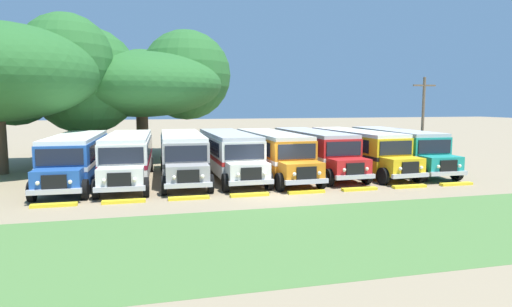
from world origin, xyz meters
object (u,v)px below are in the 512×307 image
object	(u,v)px
parked_bus_slot_2	(182,153)
parked_bus_slot_5	(314,149)
parked_bus_slot_3	(229,152)
broad_shade_tree	(138,81)
parked_bus_slot_7	(397,147)
parked_bus_slot_0	(76,156)
parked_bus_slot_4	(273,152)
utility_pole	(423,119)
parked_bus_slot_6	(358,149)
parked_bus_slot_1	(128,155)

from	to	relation	value
parked_bus_slot_2	parked_bus_slot_5	xyz separation A→B (m)	(8.90, 0.24, 0.00)
parked_bus_slot_3	broad_shade_tree	distance (m)	13.55
parked_bus_slot_7	broad_shade_tree	bearing A→B (deg)	-120.24
parked_bus_slot_0	broad_shade_tree	distance (m)	12.78
parked_bus_slot_4	utility_pole	world-z (taller)	utility_pole
broad_shade_tree	utility_pole	world-z (taller)	broad_shade_tree
parked_bus_slot_3	parked_bus_slot_7	xyz separation A→B (m)	(12.14, 0.02, 0.00)
parked_bus_slot_7	parked_bus_slot_2	bearing A→B (deg)	-88.15
parked_bus_slot_7	broad_shade_tree	xyz separation A→B (m)	(-17.90, 11.19, 4.98)
parked_bus_slot_4	parked_bus_slot_6	size ratio (longest dim) A/B	1.00
parked_bus_slot_0	parked_bus_slot_2	world-z (taller)	same
broad_shade_tree	utility_pole	size ratio (longest dim) A/B	2.48
parked_bus_slot_7	parked_bus_slot_6	bearing A→B (deg)	-86.16
parked_bus_slot_6	broad_shade_tree	bearing A→B (deg)	-130.83
parked_bus_slot_1	broad_shade_tree	world-z (taller)	broad_shade_tree
parked_bus_slot_1	parked_bus_slot_5	size ratio (longest dim) A/B	1.00
parked_bus_slot_0	parked_bus_slot_7	xyz separation A→B (m)	(21.31, 0.07, 0.00)
broad_shade_tree	utility_pole	distance (m)	23.09
utility_pole	parked_bus_slot_1	bearing A→B (deg)	-178.49
parked_bus_slot_3	broad_shade_tree	world-z (taller)	broad_shade_tree
parked_bus_slot_3	utility_pole	bearing A→B (deg)	90.40
parked_bus_slot_0	parked_bus_slot_5	bearing A→B (deg)	92.22
parked_bus_slot_3	utility_pole	world-z (taller)	utility_pole
parked_bus_slot_7	parked_bus_slot_5	bearing A→B (deg)	-90.26
parked_bus_slot_0	parked_bus_slot_6	distance (m)	18.20
parked_bus_slot_4	parked_bus_slot_5	bearing A→B (deg)	100.82
parked_bus_slot_0	parked_bus_slot_3	xyz separation A→B (m)	(9.17, 0.05, 0.00)
parked_bus_slot_0	parked_bus_slot_4	distance (m)	11.97
parked_bus_slot_4	parked_bus_slot_0	bearing A→B (deg)	-93.97
parked_bus_slot_7	utility_pole	xyz separation A→B (m)	(2.28, 0.38, 1.95)
parked_bus_slot_3	parked_bus_slot_4	world-z (taller)	same
parked_bus_slot_1	parked_bus_slot_2	world-z (taller)	same
broad_shade_tree	parked_bus_slot_4	bearing A→B (deg)	-53.82
parked_bus_slot_2	parked_bus_slot_5	bearing A→B (deg)	92.89
parked_bus_slot_1	utility_pole	distance (m)	20.73
parked_bus_slot_0	parked_bus_slot_2	bearing A→B (deg)	91.58
parked_bus_slot_0	parked_bus_slot_4	bearing A→B (deg)	89.10
parked_bus_slot_7	broad_shade_tree	distance (m)	21.69
parked_bus_slot_1	parked_bus_slot_5	bearing A→B (deg)	93.60
utility_pole	parked_bus_slot_4	bearing A→B (deg)	-175.71
parked_bus_slot_5	parked_bus_slot_6	xyz separation A→B (m)	(3.10, -0.33, 0.00)
parked_bus_slot_6	parked_bus_slot_3	bearing A→B (deg)	-94.02
parked_bus_slot_0	parked_bus_slot_1	xyz separation A→B (m)	(2.96, -0.09, 0.00)
parked_bus_slot_2	parked_bus_slot_5	size ratio (longest dim) A/B	1.00
parked_bus_slot_1	parked_bus_slot_3	bearing A→B (deg)	93.11
parked_bus_slot_1	parked_bus_slot_6	world-z (taller)	same
parked_bus_slot_3	parked_bus_slot_6	bearing A→B (deg)	88.22
parked_bus_slot_4	broad_shade_tree	distance (m)	15.31
parked_bus_slot_1	broad_shade_tree	distance (m)	12.41
parked_bus_slot_5	parked_bus_slot_4	bearing A→B (deg)	-79.14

